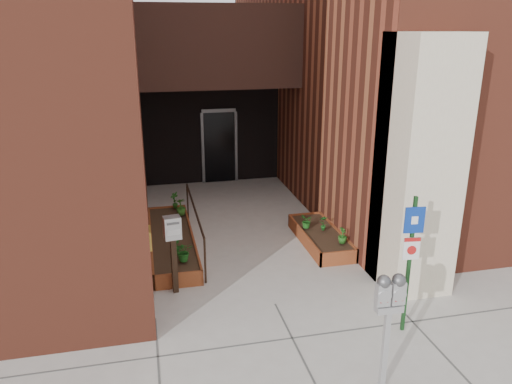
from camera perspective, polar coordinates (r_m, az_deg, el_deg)
ground at (r=8.67m, az=2.20°, el=-12.69°), size 80.00×80.00×0.00m
architecture at (r=14.18m, az=-6.00°, el=20.35°), size 20.00×14.60×10.00m
planter_left at (r=10.78m, az=-9.59°, el=-5.62°), size 0.90×3.60×0.30m
planter_right at (r=10.92m, az=7.37°, el=-5.19°), size 0.80×2.20×0.30m
handrail at (r=10.54m, az=-7.04°, el=-2.47°), size 0.04×3.34×0.90m
parking_meter at (r=6.46m, az=15.01°, el=-12.03°), size 0.37×0.18×1.64m
sign_post at (r=7.70m, az=17.27°, el=-6.47°), size 0.30×0.08×2.19m
payment_dropbox at (r=8.68m, az=-9.48°, el=-5.26°), size 0.31×0.25×1.43m
shrub_left_a at (r=9.46m, az=-8.25°, el=-6.74°), size 0.37×0.37×0.37m
shrub_left_b at (r=9.79m, az=-9.15°, el=-6.07°), size 0.21×0.21×0.32m
shrub_left_c at (r=11.71m, az=-8.58°, el=-1.66°), size 0.27×0.27×0.40m
shrub_left_d at (r=12.14m, az=-9.28°, el=-0.95°), size 0.30×0.30×0.40m
shrub_right_a at (r=10.26m, az=9.87°, el=-4.90°), size 0.25×0.25×0.33m
shrub_right_b at (r=10.81m, az=7.75°, el=-3.51°), size 0.21×0.21×0.34m
shrub_right_c at (r=10.90m, az=5.83°, el=-3.34°), size 0.29×0.29×0.31m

